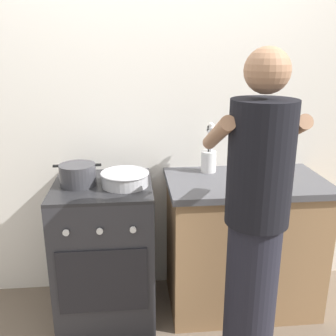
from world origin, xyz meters
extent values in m
plane|color=#6B5B4C|center=(0.00, 0.00, 0.00)|extent=(6.00, 6.00, 0.00)
cube|color=silver|center=(0.20, 0.50, 1.25)|extent=(3.20, 0.10, 2.50)
cube|color=#99724C|center=(0.55, 0.15, 0.43)|extent=(0.96, 0.56, 0.86)
cube|color=#4C4C51|center=(0.55, 0.15, 0.88)|extent=(1.00, 0.60, 0.04)
cube|color=#2D2D33|center=(-0.35, 0.15, 0.44)|extent=(0.60, 0.60, 0.88)
cube|color=#232326|center=(-0.35, 0.15, 0.89)|extent=(0.60, 0.60, 0.02)
cube|color=black|center=(-0.35, -0.16, 0.42)|extent=(0.51, 0.01, 0.40)
cylinder|color=silver|center=(-0.53, -0.16, 0.74)|extent=(0.04, 0.01, 0.04)
cylinder|color=silver|center=(-0.35, -0.16, 0.74)|extent=(0.04, 0.01, 0.04)
cylinder|color=silver|center=(-0.17, -0.16, 0.74)|extent=(0.04, 0.01, 0.04)
cylinder|color=#38383D|center=(-0.49, 0.15, 0.97)|extent=(0.22, 0.22, 0.13)
cube|color=black|center=(-0.61, 0.15, 1.02)|extent=(0.04, 0.02, 0.01)
cube|color=black|center=(-0.37, 0.15, 1.02)|extent=(0.04, 0.02, 0.01)
cylinder|color=#B7B7BC|center=(-0.21, 0.11, 0.94)|extent=(0.28, 0.28, 0.08)
torus|color=#B7B7BC|center=(-0.21, 0.11, 0.98)|extent=(0.29, 0.29, 0.01)
cylinder|color=silver|center=(0.34, 0.33, 0.97)|extent=(0.10, 0.10, 0.14)
cylinder|color=silver|center=(0.34, 0.35, 1.05)|extent=(0.07, 0.02, 0.25)
sphere|color=silver|center=(0.34, 0.35, 1.18)|extent=(0.03, 0.03, 0.03)
cylinder|color=black|center=(0.34, 0.33, 1.05)|extent=(0.04, 0.03, 0.25)
sphere|color=black|center=(0.34, 0.33, 1.18)|extent=(0.03, 0.03, 0.03)
cylinder|color=silver|center=(0.35, 0.31, 1.05)|extent=(0.06, 0.04, 0.27)
sphere|color=silver|center=(0.35, 0.31, 1.20)|extent=(0.03, 0.03, 0.03)
cylinder|color=black|center=(0.34, 0.35, 1.05)|extent=(0.05, 0.02, 0.27)
sphere|color=black|center=(0.34, 0.35, 1.20)|extent=(0.03, 0.03, 0.03)
cylinder|color=white|center=(0.35, 0.32, 1.06)|extent=(0.03, 0.02, 0.30)
sphere|color=white|center=(0.35, 0.32, 1.22)|extent=(0.03, 0.03, 0.03)
cylinder|color=silver|center=(0.36, 0.33, 1.05)|extent=(0.02, 0.03, 0.28)
sphere|color=silver|center=(0.36, 0.33, 1.20)|extent=(0.03, 0.03, 0.03)
cylinder|color=silver|center=(0.65, 0.14, 0.93)|extent=(0.04, 0.04, 0.07)
cylinder|color=red|center=(0.65, 0.14, 0.98)|extent=(0.04, 0.04, 0.02)
cylinder|color=gold|center=(0.73, 0.18, 0.99)|extent=(0.06, 0.06, 0.18)
cylinder|color=gold|center=(0.73, 0.18, 1.09)|extent=(0.03, 0.03, 0.04)
cylinder|color=black|center=(0.73, 0.18, 1.12)|extent=(0.03, 0.03, 0.02)
cylinder|color=black|center=(0.42, -0.45, 0.45)|extent=(0.26, 0.26, 0.90)
cylinder|color=black|center=(0.42, -0.45, 1.19)|extent=(0.30, 0.30, 0.58)
sphere|color=#A07254|center=(0.42, -0.45, 1.60)|extent=(0.20, 0.20, 0.20)
cylinder|color=#A07254|center=(0.25, -0.31, 1.30)|extent=(0.07, 0.41, 0.24)
cylinder|color=#A07254|center=(0.59, -0.31, 1.30)|extent=(0.07, 0.41, 0.24)
camera|label=1|loc=(-0.16, -2.06, 1.69)|focal=40.84mm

